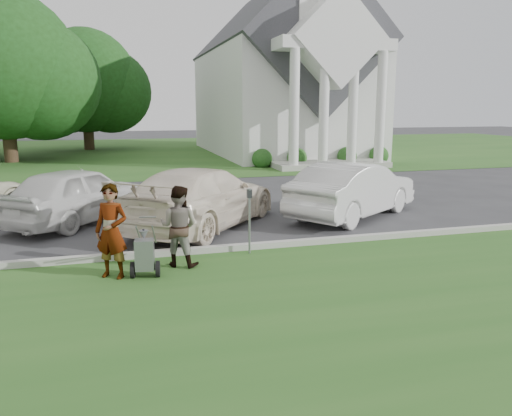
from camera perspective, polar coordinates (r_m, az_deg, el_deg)
name	(u,v)px	position (r m, az deg, el deg)	size (l,w,h in m)	color
ground	(221,260)	(10.73, -4.00, -5.89)	(120.00, 120.00, 0.00)	#333335
grass_strip	(260,315)	(7.99, 0.46, -12.08)	(80.00, 7.00, 0.01)	#29581E
church_lawn	(146,152)	(37.23, -12.50, 6.31)	(80.00, 30.00, 0.01)	#29581E
curb	(216,249)	(11.22, -4.58, -4.71)	(80.00, 0.18, 0.15)	#9E9E93
church	(281,65)	(35.05, 2.90, 15.97)	(9.19, 19.00, 24.10)	white
tree_left	(3,72)	(32.64, -26.95, 13.65)	(10.63, 8.40, 9.71)	#332316
tree_back	(85,86)	(40.10, -18.93, 13.08)	(9.61, 7.60, 8.89)	#332316
striping_cart	(145,256)	(9.73, -12.60, -5.34)	(0.59, 1.12, 1.00)	black
person_left	(112,232)	(9.73, -16.19, -2.66)	(0.65, 0.43, 1.79)	#999999
person_right	(179,227)	(10.18, -8.82, -2.14)	(0.80, 0.63, 1.65)	#999999
parking_meter_near	(249,213)	(10.87, -0.76, -0.59)	(0.11, 0.10, 1.47)	gray
car_b	(78,194)	(14.81, -19.70, 1.49)	(1.89, 4.69, 1.60)	silver
car_c	(202,198)	(13.45, -6.24, 1.20)	(2.28, 5.60, 1.63)	#F4E6CF
car_d	(353,190)	(14.96, 11.07, 2.07)	(1.71, 4.91, 1.62)	silver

